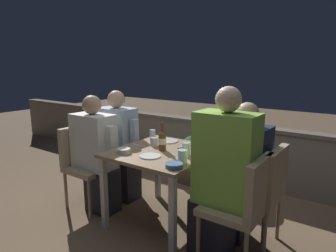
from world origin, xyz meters
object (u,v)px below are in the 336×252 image
person_white_polo (97,154)px  chair_left_far (108,150)px  chair_right_near (245,201)px  chair_left_near (84,158)px  chair_right_far (263,187)px  person_green_blouse (222,175)px  person_blue_shirt (120,145)px  person_navy_jumper (240,172)px  beer_bottle (162,140)px

person_white_polo → chair_left_far: 0.42m
chair_left_far → chair_right_near: bearing=-10.5°
chair_left_near → chair_right_far: (1.79, 0.34, 0.00)m
chair_right_near → person_green_blouse: person_green_blouse is taller
chair_right_near → person_green_blouse: (-0.19, 0.00, 0.15)m
chair_right_far → chair_right_near: bearing=-95.1°
person_blue_shirt → person_green_blouse: (1.39, -0.33, 0.06)m
person_blue_shirt → chair_right_far: size_ratio=1.42×
chair_left_far → chair_left_near: bearing=-87.7°
chair_left_near → chair_right_near: (1.77, 0.02, 0.00)m
chair_right_far → chair_left_near: bearing=-169.3°
person_white_polo → person_navy_jumper: 1.44m
chair_right_far → beer_bottle: 0.96m
person_blue_shirt → beer_bottle: 0.76m
chair_left_far → person_blue_shirt: size_ratio=0.70×
chair_left_far → person_green_blouse: person_green_blouse is taller
chair_left_far → chair_right_near: 1.81m
person_blue_shirt → chair_right_near: 1.62m
chair_left_far → chair_right_far: same height
chair_left_far → person_green_blouse: (1.59, -0.33, 0.15)m
chair_left_near → person_white_polo: 0.21m
person_white_polo → chair_left_far: size_ratio=1.40×
chair_left_far → chair_right_near: (1.78, -0.33, 0.00)m
person_navy_jumper → chair_left_near: bearing=-168.1°
chair_right_near → beer_bottle: (-0.87, 0.16, 0.29)m
person_white_polo → chair_right_near: bearing=0.8°
person_white_polo → chair_right_near: 1.57m
chair_left_near → beer_bottle: bearing=11.2°
chair_left_near → person_blue_shirt: bearing=62.6°
person_white_polo → person_green_blouse: person_green_blouse is taller
chair_left_far → chair_right_far: bearing=-0.5°
chair_left_near → beer_bottle: 0.96m
chair_left_near → chair_left_far: same height
chair_left_near → beer_bottle: (0.90, 0.18, 0.29)m
person_white_polo → person_blue_shirt: person_blue_shirt is taller
chair_right_far → person_green_blouse: bearing=-125.0°
person_blue_shirt → beer_bottle: (0.71, -0.17, 0.20)m
chair_left_near → beer_bottle: size_ratio=3.29×
person_green_blouse → beer_bottle: (-0.68, 0.16, 0.14)m
chair_left_near → person_navy_jumper: (1.60, 0.34, 0.08)m
chair_left_far → beer_bottle: size_ratio=3.29×
chair_left_near → person_green_blouse: 1.58m
person_white_polo → chair_right_far: 1.63m
chair_left_near → chair_left_far: 0.35m
person_blue_shirt → person_navy_jumper: size_ratio=1.01×
chair_right_near → person_navy_jumper: size_ratio=0.71×
person_green_blouse → beer_bottle: bearing=167.1°
person_navy_jumper → person_blue_shirt: bearing=179.4°
chair_left_near → person_navy_jumper: bearing=11.9°
chair_right_near → beer_bottle: size_ratio=3.29×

